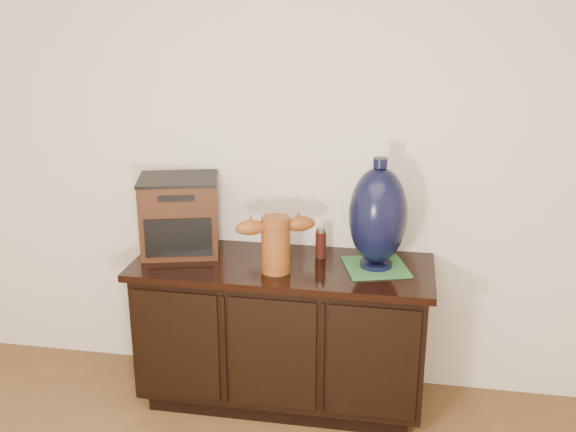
% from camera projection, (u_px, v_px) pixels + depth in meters
% --- Properties ---
extents(sideboard, '(1.46, 0.56, 0.75)m').
position_uv_depth(sideboard, '(282.00, 332.00, 3.39)').
color(sideboard, black).
rests_on(sideboard, ground).
extents(terracotta_vessel, '(0.37, 0.21, 0.27)m').
position_uv_depth(terracotta_vessel, '(276.00, 241.00, 3.14)').
color(terracotta_vessel, brown).
rests_on(terracotta_vessel, sideboard).
extents(tv_radio, '(0.45, 0.40, 0.39)m').
position_uv_depth(tv_radio, '(180.00, 215.00, 3.37)').
color(tv_radio, '#371B0D').
rests_on(tv_radio, sideboard).
extents(green_mat, '(0.36, 0.36, 0.01)m').
position_uv_depth(green_mat, '(376.00, 267.00, 3.22)').
color(green_mat, '#327037').
rests_on(green_mat, sideboard).
extents(lamp_base, '(0.34, 0.34, 0.53)m').
position_uv_depth(lamp_base, '(378.00, 216.00, 3.14)').
color(lamp_base, black).
rests_on(lamp_base, green_mat).
extents(spray_can, '(0.05, 0.05, 0.16)m').
position_uv_depth(spray_can, '(321.00, 243.00, 3.33)').
color(spray_can, '#52150E').
rests_on(spray_can, sideboard).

